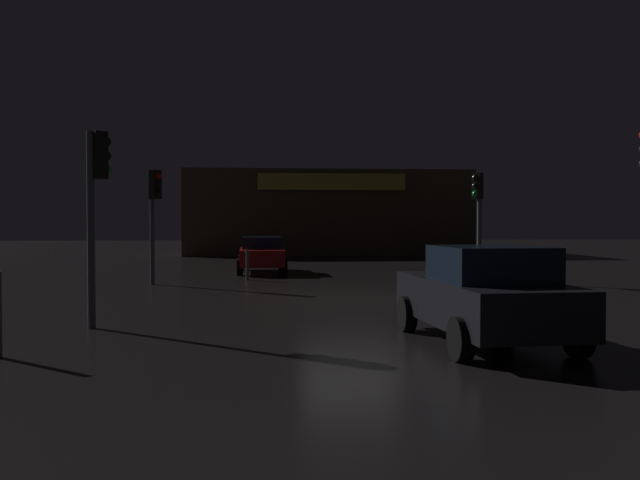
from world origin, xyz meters
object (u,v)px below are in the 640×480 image
Objects in this scene: traffic_signal_cross_right at (154,203)px; store_building at (323,213)px; traffic_signal_main at (96,188)px; traffic_signal_opposite at (478,206)px; car_crossing at (485,295)px; car_near at (262,254)px.

store_building is at bearing 71.51° from traffic_signal_cross_right.
traffic_signal_main reaches higher than traffic_signal_opposite.
car_crossing is at bearing -19.59° from traffic_signal_main.
traffic_signal_opposite is 8.93m from car_near.
traffic_signal_main is (-7.52, -32.43, 0.07)m from store_building.
traffic_signal_cross_right is (-10.75, -0.22, 0.04)m from traffic_signal_opposite.
traffic_signal_main is at bearing -102.83° from car_near.
car_near is at bearing 101.86° from car_crossing.
store_building reaches higher than car_crossing.
car_near is (3.48, 5.07, -1.87)m from traffic_signal_cross_right.
traffic_signal_opposite is at bearing -82.48° from store_building.
store_building reaches higher than car_near.
store_building is 33.29m from traffic_signal_main.
traffic_signal_main is 1.02× the size of traffic_signal_cross_right.
traffic_signal_opposite reaches higher than traffic_signal_cross_right.
traffic_signal_main is 0.86× the size of car_near.
traffic_signal_cross_right is at bearing -108.49° from store_building.
store_building reaches higher than traffic_signal_opposite.
traffic_signal_opposite is at bearing 1.16° from traffic_signal_cross_right.
car_near is at bearing -103.24° from store_building.
traffic_signal_opposite is 12.64m from car_crossing.
traffic_signal_cross_right reaches higher than car_crossing.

